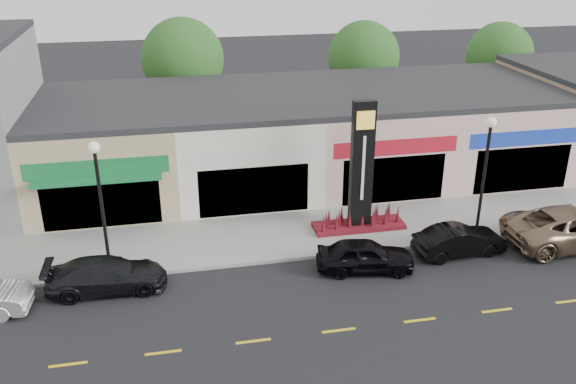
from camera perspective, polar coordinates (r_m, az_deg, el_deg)
name	(u,v)px	position (r m, az deg, el deg)	size (l,w,h in m)	color
ground	(318,285)	(24.16, 2.80, -8.69)	(120.00, 120.00, 0.00)	black
sidewalk	(294,233)	(27.80, 0.60, -3.89)	(52.00, 4.30, 0.15)	gray
curb	(306,257)	(25.87, 1.66, -6.13)	(52.00, 0.20, 0.15)	gray
shop_beige	(106,147)	(33.10, -16.65, 4.06)	(7.00, 10.85, 4.80)	tan
shop_cream	(240,138)	(33.16, -4.52, 5.03)	(7.00, 10.01, 4.80)	silver
shop_pink_w	(364,130)	(34.66, 7.09, 5.74)	(7.00, 10.01, 4.80)	#C69896
shop_pink_e	(478,123)	(37.42, 17.38, 6.17)	(7.00, 10.01, 4.80)	#C69896
tree_rear_west	(183,59)	(40.03, -9.80, 12.15)	(5.20, 5.20, 7.83)	#382619
tree_rear_mid	(364,57)	(42.21, 7.10, 12.41)	(4.80, 4.80, 7.29)	#382619
tree_rear_east	(499,55)	(46.37, 19.16, 12.00)	(4.60, 4.60, 6.94)	#382619
lamp_west_near	(100,195)	(24.32, -17.15, -0.29)	(0.44, 0.44, 5.47)	black
lamp_east_near	(485,165)	(27.55, 17.99, 2.40)	(0.44, 0.44, 5.47)	black
pylon_sign	(361,185)	(27.46, 6.82, 0.66)	(4.20, 1.30, 6.00)	maroon
car_dark_sedan	(106,275)	(24.51, -16.63, -7.46)	(4.52, 1.84, 1.31)	black
car_black_sedan	(365,256)	(24.96, 7.24, -5.93)	(3.94, 1.58, 1.34)	black
car_black_conv	(459,241)	(26.96, 15.74, -4.40)	(3.91, 1.36, 1.29)	black
car_gold_suv	(574,227)	(29.44, 25.19, -2.99)	(6.08, 2.80, 1.69)	#806A52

